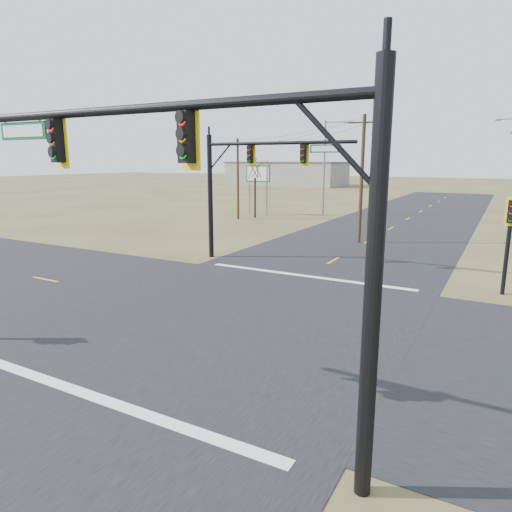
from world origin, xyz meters
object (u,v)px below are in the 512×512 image
Objects in this scene: mast_arm_near at (208,187)px; utility_pole_far at (238,177)px; streetlight_c at (326,163)px; bare_tree_a at (255,168)px; mast_arm_far at (248,171)px; highway_sign at (258,180)px; pedestal_signal_ne at (510,225)px; utility_pole_near at (362,178)px; bare_tree_b at (267,167)px.

utility_pole_far is (-20.19, 34.51, -1.34)m from mast_arm_near.
streetlight_c is 8.67m from bare_tree_a.
mast_arm_far is 1.14× the size of utility_pole_far.
mast_arm_near is 2.05× the size of highway_sign.
utility_pole_near reaches higher than pedestal_signal_ne.
utility_pole_far is 10.85m from streetlight_c.
mast_arm_near is 18.97m from mast_arm_far.
mast_arm_far is (-8.78, 16.82, -0.15)m from mast_arm_near.
bare_tree_a is (-19.11, 36.35, -0.34)m from mast_arm_near.
highway_sign is at bearing -68.63° from bare_tree_b.
streetlight_c is (6.87, 8.26, 1.51)m from utility_pole_far.
pedestal_signal_ne is at bearing -43.53° from highway_sign.
highway_sign is 3.21m from bare_tree_a.
mast_arm_far is 1.01× the size of utility_pole_near.
bare_tree_b is (-10.19, 4.76, -0.63)m from streetlight_c.
bare_tree_b is at bearing 109.20° from highway_sign.
mast_arm_near is 43.97m from highway_sign.
bare_tree_a reaches higher than bare_tree_b.
mast_arm_far is 14.58m from pedestal_signal_ne.
utility_pole_near reaches higher than mast_arm_near.
utility_pole_far reaches higher than bare_tree_a.
utility_pole_near reaches higher than bare_tree_a.
pedestal_signal_ne is at bearing -35.20° from utility_pole_far.
streetlight_c reaches higher than mast_arm_near.
mast_arm_near is 2.47× the size of pedestal_signal_ne.
bare_tree_b reaches higher than pedestal_signal_ne.
mast_arm_far is 2.07× the size of pedestal_signal_ne.
mast_arm_far reaches higher than pedestal_signal_ne.
pedestal_signal_ne is 34.38m from highway_sign.
bare_tree_a is (-10.34, 19.53, -0.19)m from mast_arm_far.
pedestal_signal_ne is 0.55× the size of utility_pole_far.
bare_tree_a is (-24.73, 20.04, 2.07)m from pedestal_signal_ne.
mast_arm_near reaches higher than mast_arm_far.
highway_sign is at bearing 111.83° from bare_tree_a.
highway_sign is (-25.80, 22.72, 0.66)m from pedestal_signal_ne.
mast_arm_far is 1.41× the size of bare_tree_a.
mast_arm_near is at bearing -63.68° from bare_tree_b.
bare_tree_a is at bearing 59.57° from utility_pole_far.
pedestal_signal_ne is at bearing -45.14° from streetlight_c.
pedestal_signal_ne is 31.60m from utility_pole_far.
utility_pole_near is 0.91× the size of streetlight_c.
streetlight_c reaches higher than pedestal_signal_ne.
bare_tree_b is at bearing 129.37° from mast_arm_near.
mast_arm_far is at bearing -70.79° from streetlight_c.
mast_arm_far is 26.35m from streetlight_c.
highway_sign is at bearing 89.92° from utility_pole_far.
utility_pole_far is at bearing -75.68° from bare_tree_b.
streetlight_c is 1.59× the size of bare_tree_b.
mast_arm_near reaches higher than highway_sign.
highway_sign reaches higher than pedestal_signal_ne.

